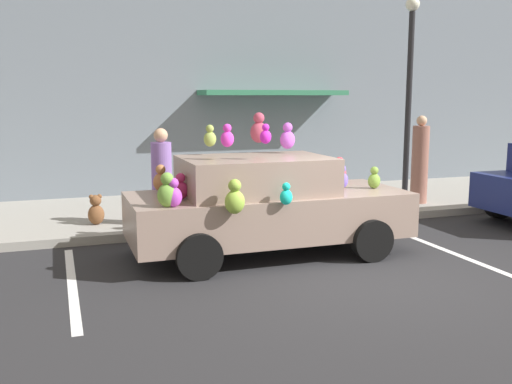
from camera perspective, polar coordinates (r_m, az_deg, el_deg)
ground_plane at (r=8.23m, az=11.29°, el=-8.12°), size 60.00×60.00×0.00m
sidewalk at (r=12.64m, az=-0.26°, el=-1.44°), size 24.00×4.00×0.15m
storefront_building at (r=14.48m, az=-3.06°, el=12.32°), size 24.00×1.25×6.40m
parking_stripe_front at (r=10.01m, az=17.46°, el=-5.19°), size 0.12×3.60×0.01m
parking_stripe_rear at (r=8.11m, az=-17.74°, el=-8.62°), size 0.12×3.60×0.01m
plush_covered_car at (r=8.94m, az=0.91°, el=-1.18°), size 4.30×2.07×2.20m
teddy_bear_on_sidewalk at (r=10.87m, az=-15.55°, el=-1.78°), size 0.29×0.24×0.56m
street_lamp_post at (r=12.34m, az=14.93°, el=10.39°), size 0.28×0.28×4.26m
pedestrian_near_shopfront at (r=13.06m, az=15.90°, el=2.82°), size 0.36×0.36×1.90m
pedestrian_walking_past at (r=10.51m, az=-9.29°, el=1.14°), size 0.37×0.37×1.75m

